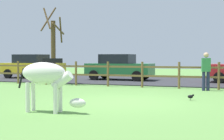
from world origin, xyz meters
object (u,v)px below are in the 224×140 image
object	(u,v)px
parked_car_green	(119,67)
visitor_right_of_tree	(206,70)
parked_car_yellow	(33,66)
zebra	(47,77)
crow_on_grass	(191,96)
bare_tree	(53,48)

from	to	relation	value
parked_car_green	visitor_right_of_tree	world-z (taller)	visitor_right_of_tree
parked_car_yellow	visitor_right_of_tree	xyz separation A→B (m)	(11.21, -4.15, 0.06)
zebra	parked_car_yellow	world-z (taller)	parked_car_yellow
crow_on_grass	parked_car_green	bearing A→B (deg)	122.57
zebra	crow_on_grass	world-z (taller)	zebra
parked_car_green	parked_car_yellow	distance (m)	5.91
bare_tree	zebra	size ratio (longest dim) A/B	2.14
parked_car_yellow	zebra	bearing A→B (deg)	-55.84
zebra	parked_car_yellow	distance (m)	13.44
visitor_right_of_tree	crow_on_grass	bearing A→B (deg)	-95.63
bare_tree	zebra	distance (m)	8.85
crow_on_grass	parked_car_yellow	size ratio (longest dim) A/B	0.05
bare_tree	visitor_right_of_tree	bearing A→B (deg)	-5.90
bare_tree	parked_car_yellow	distance (m)	4.91
crow_on_grass	visitor_right_of_tree	distance (m)	3.44
visitor_right_of_tree	parked_car_yellow	bearing A→B (deg)	159.67
bare_tree	zebra	xyz separation A→B (m)	(4.13, -7.77, -1.00)
crow_on_grass	parked_car_green	xyz separation A→B (m)	(-4.98, 7.80, 0.72)
zebra	parked_car_yellow	xyz separation A→B (m)	(-7.54, 11.12, -0.08)
parked_car_yellow	crow_on_grass	bearing A→B (deg)	-34.52
zebra	visitor_right_of_tree	world-z (taller)	visitor_right_of_tree
zebra	bare_tree	bearing A→B (deg)	117.97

